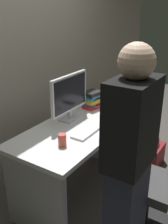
# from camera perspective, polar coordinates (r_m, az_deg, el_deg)

# --- Properties ---
(ground_plane) EXTENTS (9.00, 9.00, 0.00)m
(ground_plane) POSITION_cam_1_polar(r_m,az_deg,el_deg) (2.94, -0.85, -16.42)
(ground_plane) COLOR #4C4742
(wall_back) EXTENTS (6.40, 0.10, 3.00)m
(wall_back) POSITION_cam_1_polar(r_m,az_deg,el_deg) (2.82, -14.68, 14.71)
(wall_back) COLOR #9E9384
(wall_back) RESTS_ON ground
(desk) EXTENTS (1.45, 0.69, 0.76)m
(desk) POSITION_cam_1_polar(r_m,az_deg,el_deg) (2.64, -0.92, -7.53)
(desk) COLOR white
(desk) RESTS_ON ground
(office_chair) EXTENTS (0.52, 0.52, 0.94)m
(office_chair) POSITION_cam_1_polar(r_m,az_deg,el_deg) (2.37, 12.28, -14.78)
(office_chair) COLOR black
(office_chair) RESTS_ON ground
(person_at_desk) EXTENTS (0.40, 0.24, 1.64)m
(person_at_desk) POSITION_cam_1_polar(r_m,az_deg,el_deg) (1.83, 9.59, -11.08)
(person_at_desk) COLOR #262838
(person_at_desk) RESTS_ON ground
(monitor) EXTENTS (0.54, 0.14, 0.46)m
(monitor) POSITION_cam_1_polar(r_m,az_deg,el_deg) (2.58, -3.11, 3.65)
(monitor) COLOR silver
(monitor) RESTS_ON desk
(keyboard) EXTENTS (0.43, 0.14, 0.02)m
(keyboard) POSITION_cam_1_polar(r_m,az_deg,el_deg) (2.43, 1.19, -3.84)
(keyboard) COLOR white
(keyboard) RESTS_ON desk
(mouse) EXTENTS (0.06, 0.10, 0.03)m
(mouse) POSITION_cam_1_polar(r_m,az_deg,el_deg) (2.65, 4.57, -1.42)
(mouse) COLOR white
(mouse) RESTS_ON desk
(cup_near_keyboard) EXTENTS (0.07, 0.07, 0.10)m
(cup_near_keyboard) POSITION_cam_1_polar(r_m,az_deg,el_deg) (2.18, -4.68, -5.97)
(cup_near_keyboard) COLOR #D84C3F
(cup_near_keyboard) RESTS_ON desk
(book_stack) EXTENTS (0.22, 0.19, 0.19)m
(book_stack) POSITION_cam_1_polar(r_m,az_deg,el_deg) (2.93, 1.72, 2.72)
(book_stack) COLOR red
(book_stack) RESTS_ON desk
(cell_phone) EXTENTS (0.07, 0.15, 0.01)m
(cell_phone) POSITION_cam_1_polar(r_m,az_deg,el_deg) (2.82, 6.86, -0.34)
(cell_phone) COLOR black
(cell_phone) RESTS_ON desk
(handbag) EXTENTS (0.34, 0.14, 0.38)m
(handbag) POSITION_cam_1_polar(r_m,az_deg,el_deg) (3.37, 14.98, -8.94)
(handbag) COLOR maroon
(handbag) RESTS_ON ground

